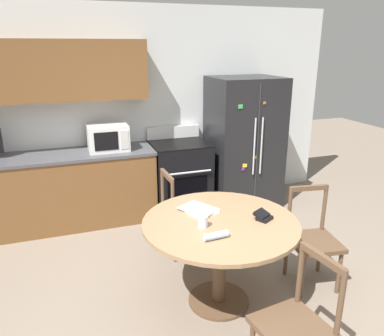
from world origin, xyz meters
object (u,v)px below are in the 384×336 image
object	(u,v)px
oven_range	(180,176)
candle_glass	(203,222)
wallet	(263,216)
microwave	(108,137)
refrigerator	(244,142)
dining_chair_far	(182,214)
dining_chair_near	(296,326)
dining_chair_right	(313,240)

from	to	relation	value
oven_range	candle_glass	xyz separation A→B (m)	(-0.44, -2.01, 0.34)
oven_range	wallet	size ratio (longest dim) A/B	6.40
microwave	candle_glass	world-z (taller)	microwave
refrigerator	candle_glass	distance (m)	2.36
microwave	dining_chair_far	world-z (taller)	microwave
oven_range	dining_chair_far	bearing A→B (deg)	-106.10
microwave	candle_glass	bearing A→B (deg)	-77.65
oven_range	candle_glass	world-z (taller)	oven_range
microwave	candle_glass	xyz separation A→B (m)	(0.45, -2.06, -0.24)
candle_glass	wallet	xyz separation A→B (m)	(0.51, -0.03, -0.01)
oven_range	dining_chair_near	world-z (taller)	oven_range
microwave	dining_chair_right	xyz separation A→B (m)	(1.53, -2.02, -0.62)
oven_range	dining_chair_right	size ratio (longest dim) A/B	1.20
dining_chair_right	dining_chair_near	distance (m)	1.17
dining_chair_far	wallet	bearing A→B (deg)	18.73
refrigerator	candle_glass	xyz separation A→B (m)	(-1.33, -1.95, -0.05)
dining_chair_far	dining_chair_right	world-z (taller)	same
oven_range	wallet	bearing A→B (deg)	-88.11
oven_range	dining_chair_right	bearing A→B (deg)	-72.00
refrigerator	dining_chair_right	distance (m)	1.97
dining_chair_right	wallet	distance (m)	0.68
dining_chair_far	wallet	distance (m)	1.12
dining_chair_right	wallet	xyz separation A→B (m)	(-0.57, -0.07, 0.36)
wallet	oven_range	bearing A→B (deg)	91.89
dining_chair_near	candle_glass	xyz separation A→B (m)	(-0.31, 0.85, 0.37)
microwave	refrigerator	bearing A→B (deg)	-3.44
refrigerator	microwave	world-z (taller)	refrigerator
dining_chair_far	wallet	size ratio (longest dim) A/B	5.34
dining_chair_near	wallet	size ratio (longest dim) A/B	5.34
oven_range	dining_chair_right	distance (m)	2.07
dining_chair_right	dining_chair_near	size ratio (longest dim) A/B	1.00
microwave	dining_chair_right	world-z (taller)	microwave
dining_chair_near	candle_glass	world-z (taller)	dining_chair_near
dining_chair_near	wallet	bearing A→B (deg)	-21.10
refrigerator	candle_glass	world-z (taller)	refrigerator
dining_chair_near	candle_glass	distance (m)	0.98
dining_chair_right	wallet	world-z (taller)	dining_chair_right
candle_glass	oven_range	bearing A→B (deg)	77.59
oven_range	dining_chair_far	xyz separation A→B (m)	(-0.30, -1.05, -0.03)
microwave	wallet	world-z (taller)	microwave
microwave	dining_chair_far	xyz separation A→B (m)	(0.59, -1.10, -0.62)
dining_chair_right	dining_chair_near	world-z (taller)	same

